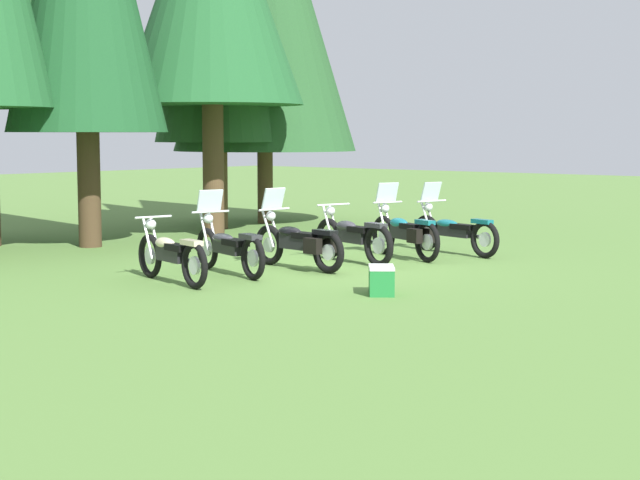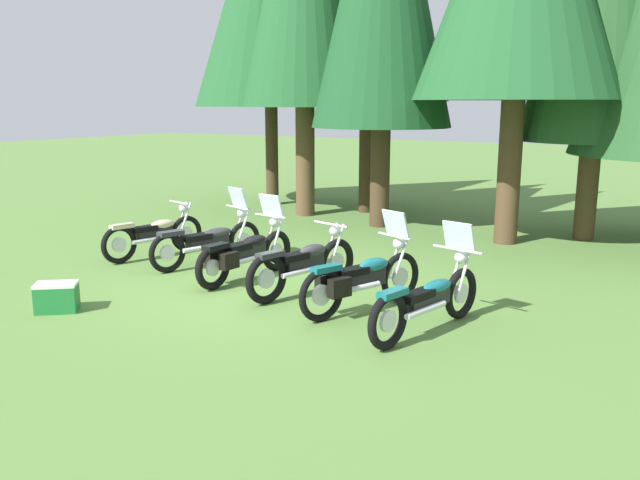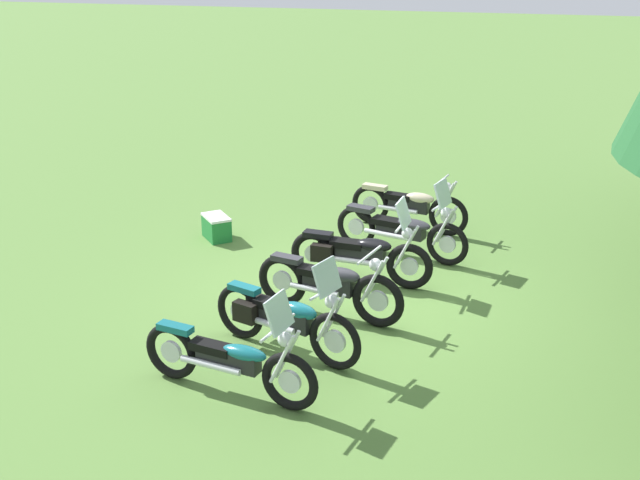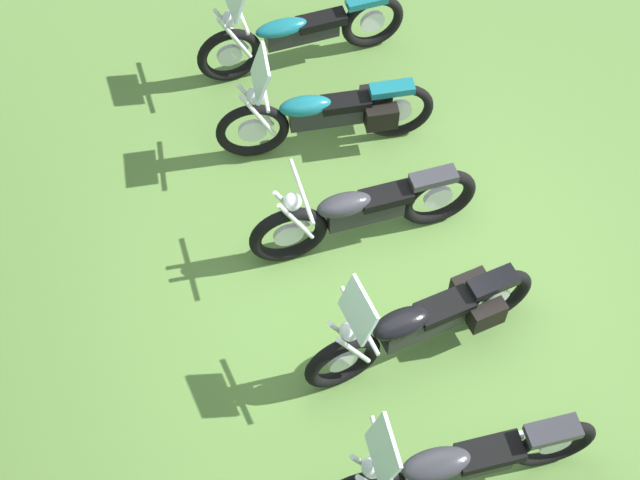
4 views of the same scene
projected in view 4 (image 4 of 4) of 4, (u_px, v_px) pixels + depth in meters
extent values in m
plane|color=#547A38|center=(389.00, 293.00, 9.28)|extent=(80.00, 80.00, 0.00)
torus|color=black|center=(554.00, 444.00, 8.11)|extent=(0.30, 0.70, 0.70)
cylinder|color=silver|center=(554.00, 444.00, 8.11)|extent=(0.13, 0.27, 0.27)
cube|color=black|center=(461.00, 463.00, 7.92)|extent=(0.44, 0.83, 0.21)
ellipsoid|color=#2D2D33|center=(436.00, 464.00, 7.79)|extent=(0.43, 0.63, 0.16)
cube|color=black|center=(490.00, 452.00, 7.87)|extent=(0.40, 0.59, 0.10)
cube|color=#2D2D33|center=(553.00, 431.00, 7.82)|extent=(0.32, 0.48, 0.08)
cylinder|color=silver|center=(369.00, 467.00, 7.70)|extent=(0.14, 0.33, 0.65)
cylinder|color=silver|center=(384.00, 459.00, 7.38)|extent=(0.67, 0.24, 0.04)
sphere|color=silver|center=(372.00, 467.00, 7.47)|extent=(0.21, 0.21, 0.17)
cylinder|color=silver|center=(476.00, 446.00, 8.08)|extent=(0.31, 0.79, 0.08)
cube|color=silver|center=(383.00, 451.00, 7.23)|extent=(0.47, 0.28, 0.39)
torus|color=black|center=(343.00, 361.00, 8.51)|extent=(0.20, 0.72, 0.71)
cylinder|color=silver|center=(343.00, 361.00, 8.51)|extent=(0.08, 0.27, 0.27)
torus|color=black|center=(496.00, 297.00, 8.85)|extent=(0.20, 0.72, 0.71)
cylinder|color=silver|center=(496.00, 297.00, 8.85)|extent=(0.08, 0.27, 0.27)
cube|color=black|center=(422.00, 323.00, 8.59)|extent=(0.30, 0.77, 0.25)
ellipsoid|color=black|center=(402.00, 323.00, 8.41)|extent=(0.32, 0.56, 0.20)
cube|color=black|center=(444.00, 307.00, 8.53)|extent=(0.30, 0.52, 0.10)
cube|color=black|center=(493.00, 282.00, 8.56)|extent=(0.24, 0.46, 0.08)
cylinder|color=silver|center=(354.00, 351.00, 8.24)|extent=(0.08, 0.34, 0.65)
cylinder|color=silver|center=(346.00, 335.00, 8.31)|extent=(0.08, 0.34, 0.65)
cylinder|color=silver|center=(360.00, 320.00, 8.01)|extent=(0.68, 0.12, 0.04)
sphere|color=silver|center=(349.00, 331.00, 8.09)|extent=(0.19, 0.19, 0.17)
cylinder|color=silver|center=(431.00, 309.00, 8.77)|extent=(0.17, 0.75, 0.08)
cube|color=silver|center=(358.00, 310.00, 7.85)|extent=(0.45, 0.20, 0.39)
cube|color=black|center=(487.00, 315.00, 8.64)|extent=(0.18, 0.33, 0.26)
cube|color=black|center=(468.00, 285.00, 8.80)|extent=(0.18, 0.33, 0.26)
torus|color=black|center=(288.00, 235.00, 9.19)|extent=(0.30, 0.76, 0.75)
cylinder|color=silver|center=(288.00, 235.00, 9.19)|extent=(0.12, 0.29, 0.29)
torus|color=black|center=(438.00, 198.00, 9.41)|extent=(0.30, 0.76, 0.75)
cylinder|color=silver|center=(438.00, 198.00, 9.41)|extent=(0.12, 0.29, 0.29)
cube|color=black|center=(365.00, 209.00, 9.20)|extent=(0.37, 0.76, 0.25)
ellipsoid|color=#2D2D33|center=(344.00, 205.00, 9.04)|extent=(0.36, 0.56, 0.20)
cube|color=black|center=(386.00, 196.00, 9.13)|extent=(0.34, 0.53, 0.10)
cube|color=#2D2D33|center=(434.00, 178.00, 9.11)|extent=(0.28, 0.47, 0.08)
cylinder|color=silver|center=(296.00, 222.00, 8.91)|extent=(0.13, 0.34, 0.65)
cylinder|color=silver|center=(292.00, 209.00, 8.98)|extent=(0.13, 0.34, 0.65)
cylinder|color=silver|center=(302.00, 191.00, 8.67)|extent=(0.71, 0.22, 0.04)
sphere|color=silver|center=(292.00, 202.00, 8.76)|extent=(0.21, 0.21, 0.17)
cylinder|color=silver|center=(377.00, 201.00, 9.37)|extent=(0.26, 0.73, 0.08)
torus|color=black|center=(253.00, 131.00, 9.86)|extent=(0.36, 0.72, 0.74)
cylinder|color=silver|center=(253.00, 131.00, 9.86)|extent=(0.15, 0.29, 0.29)
torus|color=black|center=(398.00, 111.00, 10.00)|extent=(0.36, 0.72, 0.74)
cylinder|color=silver|center=(398.00, 111.00, 10.00)|extent=(0.15, 0.29, 0.29)
cube|color=black|center=(326.00, 114.00, 9.84)|extent=(0.43, 0.74, 0.25)
ellipsoid|color=#14606B|center=(305.00, 106.00, 9.69)|extent=(0.39, 0.56, 0.20)
cube|color=black|center=(346.00, 103.00, 9.75)|extent=(0.37, 0.53, 0.10)
cube|color=#14606B|center=(392.00, 89.00, 9.70)|extent=(0.31, 0.47, 0.08)
cylinder|color=silver|center=(258.00, 116.00, 9.58)|extent=(0.16, 0.33, 0.65)
cylinder|color=silver|center=(256.00, 105.00, 9.65)|extent=(0.16, 0.33, 0.65)
cylinder|color=silver|center=(263.00, 86.00, 9.34)|extent=(0.61, 0.26, 0.04)
sphere|color=silver|center=(255.00, 96.00, 9.43)|extent=(0.22, 0.22, 0.17)
cylinder|color=silver|center=(340.00, 109.00, 9.99)|extent=(0.34, 0.71, 0.08)
cube|color=silver|center=(260.00, 73.00, 9.19)|extent=(0.47, 0.30, 0.39)
cube|color=black|center=(382.00, 118.00, 9.82)|extent=(0.25, 0.35, 0.26)
cube|color=black|center=(376.00, 97.00, 9.97)|extent=(0.25, 0.35, 0.26)
torus|color=black|center=(230.00, 55.00, 10.44)|extent=(0.27, 0.71, 0.70)
cylinder|color=silver|center=(230.00, 55.00, 10.44)|extent=(0.11, 0.27, 0.27)
torus|color=black|center=(373.00, 22.00, 10.70)|extent=(0.27, 0.71, 0.70)
cylinder|color=silver|center=(373.00, 22.00, 10.70)|extent=(0.11, 0.27, 0.27)
cube|color=black|center=(302.00, 32.00, 10.49)|extent=(0.35, 0.81, 0.21)
ellipsoid|color=#14606B|center=(282.00, 28.00, 10.34)|extent=(0.34, 0.60, 0.16)
cube|color=black|center=(322.00, 21.00, 10.44)|extent=(0.31, 0.56, 0.10)
cube|color=#14606B|center=(367.00, 1.00, 10.41)|extent=(0.25, 0.46, 0.08)
cylinder|color=silver|center=(235.00, 38.00, 10.16)|extent=(0.12, 0.34, 0.65)
cylinder|color=silver|center=(231.00, 29.00, 10.23)|extent=(0.12, 0.34, 0.65)
cylinder|color=silver|center=(238.00, 8.00, 9.92)|extent=(0.74, 0.21, 0.04)
sphere|color=silver|center=(230.00, 19.00, 10.01)|extent=(0.20, 0.20, 0.17)
cylinder|color=silver|center=(315.00, 26.00, 10.64)|extent=(0.26, 0.79, 0.08)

